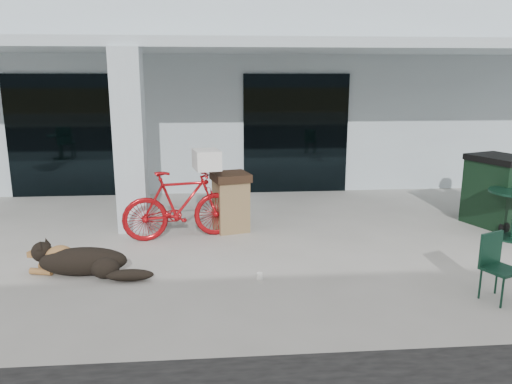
{
  "coord_description": "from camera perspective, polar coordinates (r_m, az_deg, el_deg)",
  "views": [
    {
      "loc": [
        -0.07,
        -6.33,
        2.67
      ],
      "look_at": [
        0.53,
        0.75,
        1.0
      ],
      "focal_mm": 35.0,
      "sensor_mm": 36.0,
      "label": 1
    }
  ],
  "objects": [
    {
      "name": "ground",
      "position": [
        6.87,
        -3.92,
        -9.68
      ],
      "size": [
        80.0,
        80.0,
        0.0
      ],
      "primitive_type": "plane",
      "color": "#ACA9A2",
      "rests_on": "ground"
    },
    {
      "name": "building",
      "position": [
        14.83,
        -4.65,
        11.56
      ],
      "size": [
        22.0,
        7.0,
        4.5
      ],
      "primitive_type": "cube",
      "color": "silver",
      "rests_on": "ground"
    },
    {
      "name": "storefront_glass_left",
      "position": [
        11.81,
        -20.28,
        5.99
      ],
      "size": [
        2.8,
        0.06,
        2.7
      ],
      "primitive_type": "cube",
      "color": "black",
      "rests_on": "ground"
    },
    {
      "name": "storefront_glass_right",
      "position": [
        11.54,
        4.56,
        6.62
      ],
      "size": [
        2.4,
        0.06,
        2.7
      ],
      "primitive_type": "cube",
      "color": "black",
      "rests_on": "ground"
    },
    {
      "name": "column",
      "position": [
        8.81,
        -14.19,
        5.59
      ],
      "size": [
        0.5,
        0.5,
        3.12
      ],
      "primitive_type": "cube",
      "color": "silver",
      "rests_on": "ground"
    },
    {
      "name": "overhang",
      "position": [
        9.94,
        -4.6,
        16.3
      ],
      "size": [
        22.0,
        2.8,
        0.18
      ],
      "primitive_type": "cube",
      "color": "silver",
      "rests_on": "column"
    },
    {
      "name": "bicycle",
      "position": [
        8.34,
        -8.59,
        -1.46
      ],
      "size": [
        1.99,
        0.93,
        1.15
      ],
      "primitive_type": "imported",
      "rotation": [
        0.0,
        0.0,
        1.78
      ],
      "color": "#A50D12",
      "rests_on": "ground"
    },
    {
      "name": "laundry_basket",
      "position": [
        8.26,
        -5.67,
        3.71
      ],
      "size": [
        0.5,
        0.61,
        0.32
      ],
      "primitive_type": "cube",
      "rotation": [
        0.0,
        0.0,
        1.78
      ],
      "color": "white",
      "rests_on": "bicycle"
    },
    {
      "name": "dog",
      "position": [
        7.22,
        -19.14,
        -7.33
      ],
      "size": [
        1.43,
        0.78,
        0.45
      ],
      "primitive_type": null,
      "rotation": [
        0.0,
        0.0,
        -0.25
      ],
      "color": "black",
      "rests_on": "ground"
    },
    {
      "name": "cup_near_dog",
      "position": [
        6.75,
        0.41,
        -9.62
      ],
      "size": [
        0.09,
        0.09,
        0.1
      ],
      "primitive_type": "cylinder",
      "rotation": [
        0.0,
        0.0,
        -0.16
      ],
      "color": "white",
      "rests_on": "ground"
    },
    {
      "name": "cafe_chair_far_a",
      "position": [
        6.71,
        26.23,
        -7.88
      ],
      "size": [
        0.5,
        0.52,
        0.82
      ],
      "primitive_type": null,
      "rotation": [
        0.0,
        0.0,
        0.41
      ],
      "color": "#133727",
      "rests_on": "ground"
    },
    {
      "name": "trash_receptacle",
      "position": [
        8.7,
        -2.9,
        -1.13
      ],
      "size": [
        0.74,
        0.74,
        1.03
      ],
      "primitive_type": null,
      "rotation": [
        0.0,
        0.0,
        0.26
      ],
      "color": "olive",
      "rests_on": "ground"
    },
    {
      "name": "wheeled_bin",
      "position": [
        9.97,
        25.87,
        0.12
      ],
      "size": [
        1.09,
        1.21,
        1.28
      ],
      "primitive_type": null,
      "rotation": [
        0.0,
        0.0,
        0.36
      ],
      "color": "black",
      "rests_on": "ground"
    }
  ]
}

